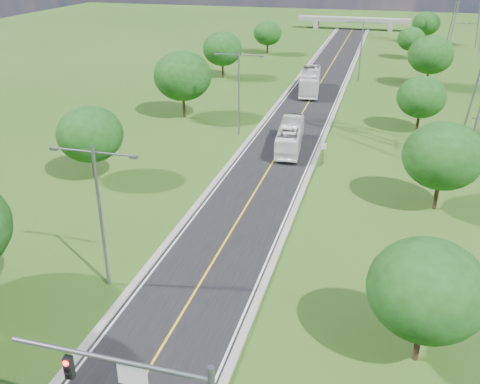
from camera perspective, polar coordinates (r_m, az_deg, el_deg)
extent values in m
plane|color=#274B15|center=(78.60, 7.13, 9.11)|extent=(260.00, 260.00, 0.00)
cube|color=black|center=(84.34, 7.78, 10.18)|extent=(8.00, 150.00, 0.06)
cube|color=gray|center=(84.97, 4.91, 10.48)|extent=(0.50, 150.00, 0.22)
cube|color=gray|center=(83.88, 10.70, 9.96)|extent=(0.50, 150.00, 0.22)
cylinder|color=slate|center=(22.06, -13.96, -16.85)|extent=(8.40, 0.20, 0.20)
cube|color=black|center=(23.44, -17.78, -17.40)|extent=(0.35, 0.28, 1.05)
cylinder|color=#FF140C|center=(23.12, -18.11, -16.99)|extent=(0.24, 0.06, 0.24)
cube|color=white|center=(22.07, -11.39, -18.63)|extent=(1.25, 0.06, 1.00)
cylinder|color=slate|center=(56.83, 8.91, 4.10)|extent=(0.08, 0.08, 2.40)
cube|color=white|center=(56.53, 8.96, 4.85)|extent=(0.55, 0.04, 0.70)
cube|color=gray|center=(157.64, 8.15, 17.28)|extent=(1.20, 3.00, 2.00)
cube|color=gray|center=(156.27, 15.74, 16.58)|extent=(1.20, 3.00, 2.00)
cube|color=gray|center=(156.44, 11.99, 17.54)|extent=(30.00, 3.00, 1.20)
cylinder|color=slate|center=(35.56, -14.59, -2.81)|extent=(0.22, 0.22, 10.00)
cylinder|color=slate|center=(34.46, -17.44, 4.31)|extent=(2.80, 0.12, 0.12)
cylinder|color=slate|center=(33.07, -13.32, 3.95)|extent=(2.80, 0.12, 0.12)
cube|color=slate|center=(35.18, -19.23, 4.39)|extent=(0.50, 0.25, 0.18)
cube|color=slate|center=(32.51, -11.29, 3.68)|extent=(0.50, 0.25, 0.18)
cylinder|color=slate|center=(64.30, -0.13, 10.39)|extent=(0.22, 0.22, 10.00)
cylinder|color=slate|center=(63.70, -1.39, 14.48)|extent=(2.80, 0.12, 0.12)
cylinder|color=slate|center=(62.96, 1.13, 14.36)|extent=(2.80, 0.12, 0.12)
cube|color=slate|center=(64.09, -2.54, 14.49)|extent=(0.50, 0.25, 0.18)
cube|color=slate|center=(62.66, 2.32, 14.25)|extent=(0.50, 0.25, 0.18)
cylinder|color=slate|center=(94.47, 12.77, 14.46)|extent=(0.22, 0.22, 10.00)
cylinder|color=slate|center=(93.88, 12.16, 17.31)|extent=(2.80, 0.12, 0.12)
cylinder|color=slate|center=(93.74, 13.94, 17.13)|extent=(2.80, 0.12, 0.12)
cube|color=slate|center=(93.98, 11.33, 17.35)|extent=(0.50, 0.25, 0.18)
cube|color=slate|center=(93.71, 14.76, 17.02)|extent=(0.50, 0.25, 0.18)
cylinder|color=black|center=(54.31, -15.30, 2.67)|extent=(0.36, 0.36, 2.70)
ellipsoid|color=#183E11|center=(53.20, -15.70, 5.96)|extent=(6.30, 6.30, 5.36)
cylinder|color=black|center=(72.54, -6.00, 9.17)|extent=(0.36, 0.36, 3.24)
ellipsoid|color=#183E11|center=(71.58, -6.14, 12.22)|extent=(7.56, 7.56, 6.43)
cylinder|color=black|center=(95.24, -1.86, 12.94)|extent=(0.36, 0.36, 2.88)
ellipsoid|color=#183E11|center=(94.58, -1.89, 15.02)|extent=(6.72, 6.72, 5.71)
cylinder|color=black|center=(117.44, 2.93, 15.09)|extent=(0.36, 0.36, 2.52)
ellipsoid|color=#183E11|center=(116.96, 2.97, 16.58)|extent=(5.88, 5.88, 5.00)
cylinder|color=black|center=(31.95, 18.47, -14.69)|extent=(0.36, 0.36, 2.70)
ellipsoid|color=#183E11|center=(30.03, 19.32, -9.79)|extent=(6.30, 6.30, 5.36)
cylinder|color=black|center=(49.33, 20.23, -0.18)|extent=(0.36, 0.36, 2.88)
ellipsoid|color=#183E11|center=(48.04, 20.84, 3.62)|extent=(6.72, 6.72, 5.71)
cylinder|color=black|center=(69.96, 18.44, 7.13)|extent=(0.36, 0.36, 2.52)
ellipsoid|color=#183E11|center=(69.15, 18.79, 9.56)|extent=(5.88, 5.88, 5.00)
cylinder|color=black|center=(93.25, 19.35, 11.38)|extent=(0.36, 0.36, 3.06)
ellipsoid|color=#183E11|center=(92.54, 19.68, 13.63)|extent=(7.14, 7.14, 6.07)
cylinder|color=black|center=(116.74, 17.61, 13.91)|extent=(0.36, 0.36, 2.34)
ellipsoid|color=#183E11|center=(116.29, 17.80, 15.29)|extent=(5.46, 5.46, 4.64)
cylinder|color=black|center=(136.60, 19.04, 15.24)|extent=(0.36, 0.36, 2.70)
ellipsoid|color=#183E11|center=(136.16, 19.24, 16.61)|extent=(6.30, 6.30, 5.36)
imported|color=white|center=(60.56, 5.36, 5.93)|extent=(3.48, 10.67, 2.92)
imported|color=white|center=(85.76, 7.49, 11.62)|extent=(4.09, 12.29, 3.36)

